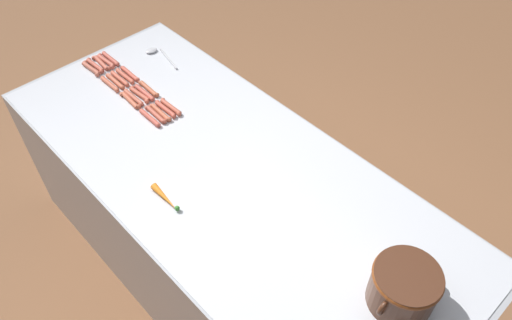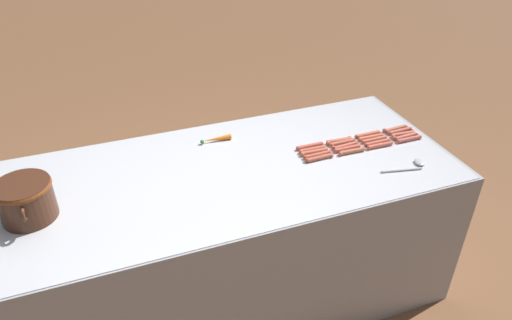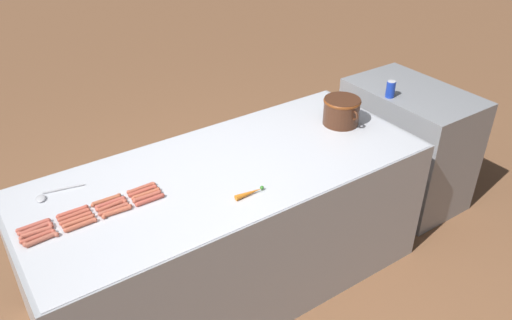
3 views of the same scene
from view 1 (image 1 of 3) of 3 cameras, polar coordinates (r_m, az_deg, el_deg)
name	(u,v)px [view 1 (image 1 of 3)]	position (r m, az deg, el deg)	size (l,w,h in m)	color
ground_plane	(232,271)	(3.02, -2.75, -12.55)	(20.00, 20.00, 0.00)	brown
griddle_counter	(229,227)	(2.64, -3.10, -7.61)	(1.04, 2.44, 0.90)	#9EA0A5
hot_dog_0	(111,59)	(3.02, -16.30, 11.07)	(0.03, 0.17, 0.02)	#B65343
hot_dog_1	(130,74)	(2.87, -14.23, 9.54)	(0.03, 0.17, 0.02)	#BE5341
hot_dog_2	(149,89)	(2.75, -12.18, 7.96)	(0.03, 0.17, 0.02)	#B45D3F
hot_dog_3	(171,107)	(2.61, -9.72, 6.00)	(0.03, 0.17, 0.02)	#B4553F
hot_dog_4	(106,61)	(3.01, -16.79, 10.79)	(0.03, 0.17, 0.02)	#B65746
hot_dog_5	(125,76)	(2.86, -14.76, 9.26)	(0.03, 0.17, 0.02)	#B6523E
hot_dog_6	(144,93)	(2.73, -12.64, 7.53)	(0.03, 0.17, 0.02)	#B85042
hot_dog_7	(165,109)	(2.60, -10.32, 5.74)	(0.03, 0.17, 0.02)	#BB4F3D
hot_dog_8	(101,63)	(3.00, -17.29, 10.55)	(0.04, 0.17, 0.02)	#BB5A46
hot_dog_9	(120,79)	(2.85, -15.33, 8.97)	(0.03, 0.17, 0.02)	#BA553F
hot_dog_10	(140,95)	(2.72, -13.17, 7.30)	(0.04, 0.17, 0.02)	#B7543E
hot_dog_11	(160,113)	(2.59, -10.88, 5.36)	(0.03, 0.17, 0.02)	#B95A3E
hot_dog_12	(95,65)	(2.99, -17.93, 10.25)	(0.03, 0.17, 0.02)	#B75340
hot_dog_13	(115,81)	(2.84, -15.81, 8.65)	(0.03, 0.17, 0.02)	#BC5B41
hot_dog_14	(134,97)	(2.71, -13.83, 6.96)	(0.03, 0.17, 0.02)	#B05641
hot_dog_15	(156,115)	(2.58, -11.42, 5.12)	(0.03, 0.17, 0.02)	#B45441
hot_dog_16	(91,69)	(2.97, -18.36, 9.91)	(0.04, 0.17, 0.02)	#B15B46
hot_dog_17	(110,84)	(2.83, -16.39, 8.34)	(0.03, 0.17, 0.02)	#BD5A40
hot_dog_18	(130,100)	(2.69, -14.21, 6.63)	(0.03, 0.17, 0.02)	#BE5B40
hot_dog_19	(150,118)	(2.57, -12.07, 4.74)	(0.03, 0.17, 0.02)	#BD4F3F
bean_pot	(404,286)	(1.90, 16.58, -13.65)	(0.31, 0.25, 0.18)	#472616
serving_spoon	(157,53)	(3.01, -11.26, 11.88)	(0.09, 0.27, 0.02)	#B7B7BC
carrot	(165,198)	(2.19, -10.33, -4.29)	(0.04, 0.18, 0.03)	orange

